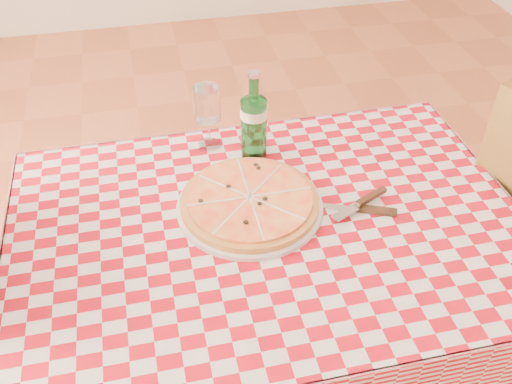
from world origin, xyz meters
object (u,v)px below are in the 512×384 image
(water_bottle, at_px, (254,117))
(wine_glass, at_px, (208,118))
(pizza_plate, at_px, (250,201))
(dining_table, at_px, (268,251))

(water_bottle, height_order, wine_glass, water_bottle)
(pizza_plate, distance_m, water_bottle, 0.25)
(dining_table, bearing_deg, water_bottle, 85.15)
(wine_glass, bearing_deg, pizza_plate, -79.00)
(dining_table, height_order, pizza_plate, pizza_plate)
(dining_table, height_order, wine_glass, wine_glass)
(water_bottle, bearing_deg, pizza_plate, -105.22)
(dining_table, height_order, water_bottle, water_bottle)
(water_bottle, distance_m, wine_glass, 0.15)
(water_bottle, bearing_deg, dining_table, -94.85)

